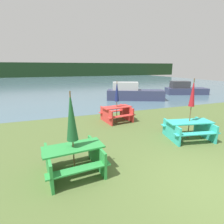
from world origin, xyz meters
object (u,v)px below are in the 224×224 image
picnic_table_red (117,113)px  boat (133,93)px  picnic_table_teal (189,128)px  picnic_table_green (74,157)px  umbrella_navy (117,91)px  boat_second (185,89)px  umbrella_darkgreen (71,117)px  umbrella_crimson (193,94)px

picnic_table_red → boat: bearing=55.2°
boat → picnic_table_teal: bearing=-78.1°
picnic_table_green → picnic_table_red: size_ratio=1.01×
umbrella_navy → boat_second: umbrella_navy is taller
boat → umbrella_darkgreen: bearing=-100.9°
picnic_table_green → picnic_table_red: (2.87, 4.04, 0.00)m
umbrella_crimson → boat: umbrella_crimson is taller
picnic_table_red → boat_second: boat_second is taller
picnic_table_green → picnic_table_teal: (4.71, 0.80, -0.01)m
umbrella_navy → boat_second: 12.25m
picnic_table_green → boat_second: (13.25, 10.45, 0.04)m
picnic_table_teal → boat: 8.77m
picnic_table_red → umbrella_navy: umbrella_navy is taller
umbrella_navy → umbrella_darkgreen: (-2.87, -4.04, 0.01)m
picnic_table_green → umbrella_darkgreen: 1.15m
umbrella_crimson → boat_second: 12.95m
umbrella_darkgreen → picnic_table_red: bearing=54.6°
picnic_table_green → picnic_table_teal: size_ratio=0.85×
picnic_table_teal → umbrella_navy: umbrella_navy is taller
umbrella_darkgreen → umbrella_crimson: bearing=9.6°
picnic_table_red → umbrella_navy: 1.14m
picnic_table_teal → umbrella_navy: bearing=119.6°
umbrella_navy → picnic_table_green: bearing=-125.4°
boat → boat_second: size_ratio=1.13×
umbrella_darkgreen → boat: (6.57, 9.36, -1.02)m
picnic_table_green → picnic_table_teal: bearing=9.6°
umbrella_crimson → boat_second: umbrella_crimson is taller
picnic_table_green → boat: 11.44m
umbrella_darkgreen → umbrella_crimson: 4.79m
picnic_table_teal → umbrella_crimson: 1.40m
umbrella_navy → boat_second: (10.38, 6.41, -1.10)m
umbrella_crimson → boat_second: bearing=48.5°
umbrella_navy → umbrella_crimson: umbrella_crimson is taller
picnic_table_teal → picnic_table_green: bearing=-170.4°
umbrella_navy → umbrella_darkgreen: size_ratio=0.95×
umbrella_navy → umbrella_darkgreen: umbrella_darkgreen is taller
umbrella_crimson → picnic_table_green: bearing=-170.4°
boat_second → umbrella_darkgreen: bearing=-122.6°
picnic_table_green → umbrella_crimson: 4.98m
picnic_table_green → umbrella_crimson: (4.71, 0.80, 1.39)m
picnic_table_green → umbrella_crimson: bearing=9.6°
picnic_table_green → picnic_table_red: bearing=54.6°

